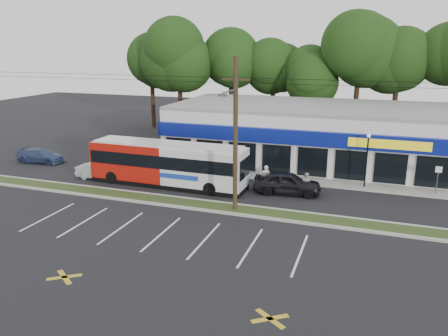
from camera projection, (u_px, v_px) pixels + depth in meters
ground at (188, 210)px, 29.20m from camera, size 120.00×120.00×0.00m
grass_strip at (194, 204)px, 30.09m from camera, size 40.00×1.60×0.12m
curb_south at (189, 208)px, 29.31m from camera, size 40.00×0.25×0.14m
curb_north at (198, 200)px, 30.86m from camera, size 40.00×0.25×0.14m
sidewalk at (288, 179)px, 35.79m from camera, size 32.00×2.20×0.10m
strip_mall at (308, 133)px, 41.22m from camera, size 25.00×12.55×5.30m
utility_pole at (233, 130)px, 27.68m from camera, size 50.00×2.77×10.00m
lamp_post at (367, 154)px, 33.01m from camera, size 0.30×0.30×4.25m
sign_post at (438, 175)px, 31.53m from camera, size 0.45×0.10×2.23m
tree_line at (311, 65)px, 49.30m from camera, size 46.76×6.76×11.83m
metrobus at (168, 163)px, 33.95m from camera, size 12.61×2.88×3.37m
car_dark at (287, 183)px, 32.20m from camera, size 5.10×2.51×1.67m
car_silver at (102, 171)px, 35.78m from camera, size 4.25×1.53×1.39m
car_blue at (41, 156)px, 40.91m from camera, size 4.63×2.22×1.30m
pedestrian_a at (266, 177)px, 33.18m from camera, size 0.77×0.60×1.88m
pedestrian_b at (306, 183)px, 32.26m from camera, size 0.90×0.78×1.59m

